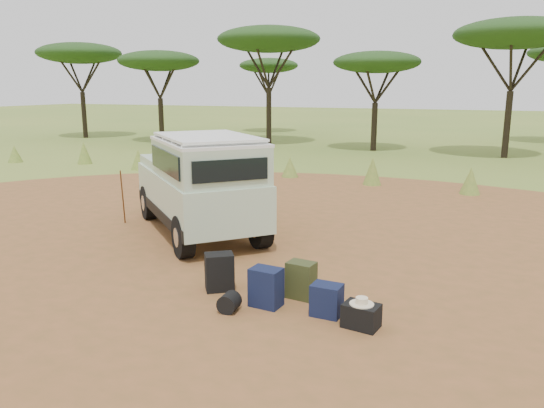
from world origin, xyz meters
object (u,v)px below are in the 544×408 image
at_px(backpack_olive, 301,280).
at_px(duffel_navy, 327,300).
at_px(backpack_navy, 266,287).
at_px(hard_case, 361,316).
at_px(walking_staff, 123,197).
at_px(backpack_black, 219,272).
at_px(safari_vehicle, 200,186).

xyz_separation_m(backpack_olive, duffel_navy, (0.54, -0.47, -0.05)).
bearing_deg(duffel_navy, backpack_navy, -175.64).
height_order(duffel_navy, hard_case, duffel_navy).
relative_size(backpack_navy, duffel_navy, 1.25).
bearing_deg(duffel_navy, backpack_olive, 142.22).
xyz_separation_m(walking_staff, hard_case, (6.30, -3.14, -0.48)).
bearing_deg(walking_staff, backpack_black, -66.98).
xyz_separation_m(backpack_black, backpack_olive, (1.28, 0.20, -0.01)).
distance_m(backpack_black, backpack_olive, 1.30).
bearing_deg(backpack_black, backpack_olive, -26.80).
distance_m(backpack_black, duffel_navy, 1.85).
relative_size(safari_vehicle, backpack_olive, 7.86).
height_order(safari_vehicle, walking_staff, safari_vehicle).
xyz_separation_m(safari_vehicle, walking_staff, (-2.02, -0.05, -0.40)).
height_order(backpack_navy, duffel_navy, backpack_navy).
distance_m(safari_vehicle, backpack_black, 3.44).
relative_size(backpack_black, hard_case, 1.28).
distance_m(safari_vehicle, backpack_navy, 4.23).
height_order(walking_staff, backpack_olive, walking_staff).
relative_size(backpack_olive, duffel_navy, 1.23).
distance_m(backpack_olive, duffel_navy, 0.72).
height_order(backpack_navy, hard_case, backpack_navy).
bearing_deg(safari_vehicle, backpack_navy, -3.51).
relative_size(safari_vehicle, hard_case, 9.55).
xyz_separation_m(backpack_black, backpack_navy, (0.92, -0.29, -0.01)).
distance_m(backpack_navy, duffel_navy, 0.91).
relative_size(duffel_navy, hard_case, 0.99).
relative_size(safari_vehicle, backpack_black, 7.47).
bearing_deg(walking_staff, backpack_navy, -64.20).
bearing_deg(backpack_olive, duffel_navy, -33.51).
bearing_deg(backpack_black, walking_staff, 110.15).
bearing_deg(backpack_olive, hard_case, -23.80).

